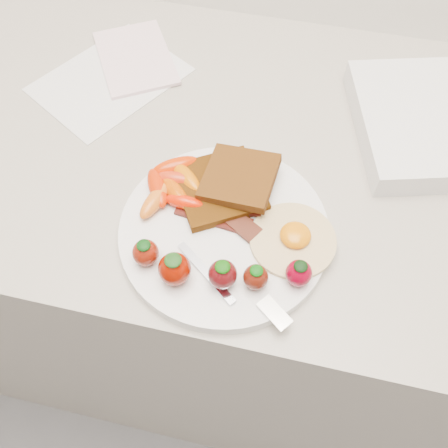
# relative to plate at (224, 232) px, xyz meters

# --- Properties ---
(counter) EXTENTS (2.00, 0.60, 0.90)m
(counter) POSITION_rel_plate_xyz_m (-0.00, 0.16, -0.46)
(counter) COLOR gray
(counter) RESTS_ON ground
(plate) EXTENTS (0.27, 0.27, 0.02)m
(plate) POSITION_rel_plate_xyz_m (0.00, 0.00, 0.00)
(plate) COLOR white
(plate) RESTS_ON counter
(toast_lower) EXTENTS (0.15, 0.15, 0.01)m
(toast_lower) POSITION_rel_plate_xyz_m (-0.02, 0.06, 0.02)
(toast_lower) COLOR black
(toast_lower) RESTS_ON plate
(toast_upper) EXTENTS (0.10, 0.10, 0.02)m
(toast_upper) POSITION_rel_plate_xyz_m (0.01, 0.07, 0.03)
(toast_upper) COLOR #3B2005
(toast_upper) RESTS_ON toast_lower
(fried_egg) EXTENTS (0.14, 0.14, 0.02)m
(fried_egg) POSITION_rel_plate_xyz_m (0.09, 0.00, 0.01)
(fried_egg) COLOR beige
(fried_egg) RESTS_ON plate
(bacon_strips) EXTENTS (0.12, 0.07, 0.01)m
(bacon_strips) POSITION_rel_plate_xyz_m (-0.01, 0.02, 0.01)
(bacon_strips) COLOR black
(bacon_strips) RESTS_ON plate
(baby_carrots) EXTENTS (0.09, 0.12, 0.02)m
(baby_carrots) POSITION_rel_plate_xyz_m (-0.08, 0.04, 0.02)
(baby_carrots) COLOR red
(baby_carrots) RESTS_ON plate
(strawberries) EXTENTS (0.22, 0.06, 0.05)m
(strawberries) POSITION_rel_plate_xyz_m (0.00, -0.07, 0.03)
(strawberries) COLOR maroon
(strawberries) RESTS_ON plate
(fork) EXTENTS (0.16, 0.09, 0.00)m
(fork) POSITION_rel_plate_xyz_m (0.03, -0.08, 0.01)
(fork) COLOR silver
(fork) RESTS_ON plate
(paper_sheet) EXTENTS (0.26, 0.28, 0.00)m
(paper_sheet) POSITION_rel_plate_xyz_m (-0.24, 0.24, -0.01)
(paper_sheet) COLOR silver
(paper_sheet) RESTS_ON counter
(notepad) EXTENTS (0.18, 0.20, 0.01)m
(notepad) POSITION_rel_plate_xyz_m (-0.22, 0.30, -0.00)
(notepad) COLOR silver
(notepad) RESTS_ON paper_sheet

